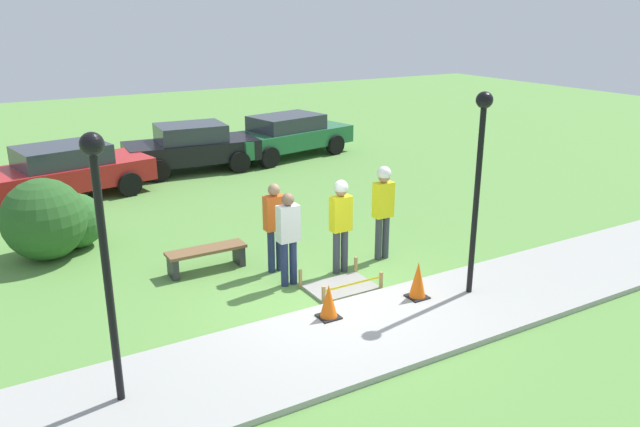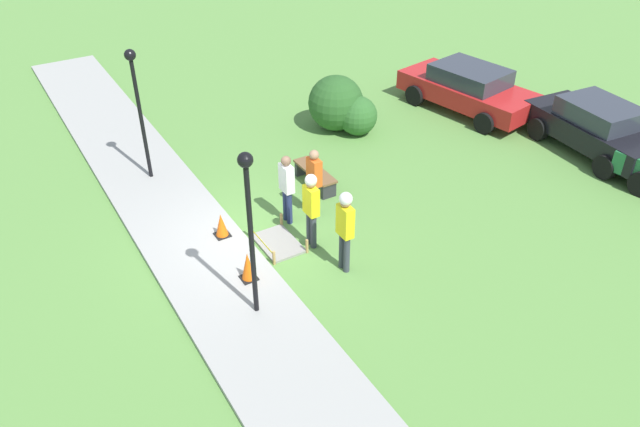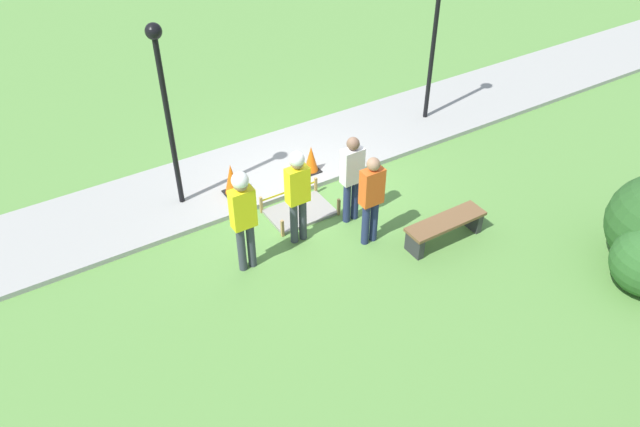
{
  "view_description": "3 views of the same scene",
  "coord_description": "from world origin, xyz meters",
  "px_view_note": "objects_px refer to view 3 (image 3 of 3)",
  "views": [
    {
      "loc": [
        -5.12,
        -8.27,
        4.88
      ],
      "look_at": [
        0.65,
        1.57,
        1.14
      ],
      "focal_mm": 35.0,
      "sensor_mm": 36.0,
      "label": 1
    },
    {
      "loc": [
        10.79,
        -4.53,
        8.61
      ],
      "look_at": [
        0.83,
        1.45,
        0.74
      ],
      "focal_mm": 35.0,
      "sensor_mm": 36.0,
      "label": 2
    },
    {
      "loc": [
        5.11,
        8.73,
        7.3
      ],
      "look_at": [
        0.91,
        1.95,
        1.1
      ],
      "focal_mm": 35.0,
      "sensor_mm": 36.0,
      "label": 3
    }
  ],
  "objects_px": {
    "traffic_cone_far_patch": "(231,179)",
    "lamppost_far": "(436,20)",
    "worker_assistant": "(298,189)",
    "lamppost_near": "(164,91)",
    "worker_supervisor": "(243,212)",
    "traffic_cone_near_patch": "(311,159)",
    "bystander_in_orange_shirt": "(371,196)",
    "park_bench": "(445,226)",
    "bystander_in_gray_shirt": "(352,175)"
  },
  "relations": [
    {
      "from": "traffic_cone_far_patch",
      "to": "lamppost_far",
      "type": "distance_m",
      "value": 5.56
    },
    {
      "from": "worker_assistant",
      "to": "lamppost_far",
      "type": "xyz_separation_m",
      "value": [
        -4.73,
        -2.2,
        1.29
      ]
    },
    {
      "from": "traffic_cone_far_patch",
      "to": "lamppost_near",
      "type": "distance_m",
      "value": 2.24
    },
    {
      "from": "lamppost_far",
      "to": "worker_supervisor",
      "type": "bearing_deg",
      "value": 22.1
    },
    {
      "from": "traffic_cone_near_patch",
      "to": "bystander_in_orange_shirt",
      "type": "distance_m",
      "value": 2.44
    },
    {
      "from": "lamppost_far",
      "to": "worker_assistant",
      "type": "bearing_deg",
      "value": 24.97
    },
    {
      "from": "bystander_in_orange_shirt",
      "to": "lamppost_far",
      "type": "xyz_separation_m",
      "value": [
        -3.68,
        -2.9,
        1.41
      ]
    },
    {
      "from": "park_bench",
      "to": "lamppost_near",
      "type": "xyz_separation_m",
      "value": [
        3.61,
        -3.48,
        2.12
      ]
    },
    {
      "from": "lamppost_far",
      "to": "park_bench",
      "type": "bearing_deg",
      "value": 54.98
    },
    {
      "from": "traffic_cone_near_patch",
      "to": "park_bench",
      "type": "relative_size",
      "value": 0.37
    },
    {
      "from": "traffic_cone_far_patch",
      "to": "worker_supervisor",
      "type": "height_order",
      "value": "worker_supervisor"
    },
    {
      "from": "traffic_cone_near_patch",
      "to": "bystander_in_gray_shirt",
      "type": "relative_size",
      "value": 0.33
    },
    {
      "from": "traffic_cone_far_patch",
      "to": "worker_supervisor",
      "type": "bearing_deg",
      "value": 71.54
    },
    {
      "from": "park_bench",
      "to": "traffic_cone_near_patch",
      "type": "bearing_deg",
      "value": -72.83
    },
    {
      "from": "traffic_cone_near_patch",
      "to": "bystander_in_gray_shirt",
      "type": "distance_m",
      "value": 1.77
    },
    {
      "from": "traffic_cone_far_patch",
      "to": "worker_assistant",
      "type": "relative_size",
      "value": 0.36
    },
    {
      "from": "traffic_cone_near_patch",
      "to": "park_bench",
      "type": "xyz_separation_m",
      "value": [
        -0.94,
        3.05,
        -0.07
      ]
    },
    {
      "from": "traffic_cone_far_patch",
      "to": "bystander_in_gray_shirt",
      "type": "xyz_separation_m",
      "value": [
        -1.58,
        1.8,
        0.58
      ]
    },
    {
      "from": "lamppost_near",
      "to": "lamppost_far",
      "type": "relative_size",
      "value": 1.01
    },
    {
      "from": "bystander_in_gray_shirt",
      "to": "worker_supervisor",
      "type": "bearing_deg",
      "value": 4.37
    },
    {
      "from": "traffic_cone_near_patch",
      "to": "lamppost_far",
      "type": "height_order",
      "value": "lamppost_far"
    },
    {
      "from": "traffic_cone_far_patch",
      "to": "worker_supervisor",
      "type": "relative_size",
      "value": 0.34
    },
    {
      "from": "worker_assistant",
      "to": "lamppost_far",
      "type": "height_order",
      "value": "lamppost_far"
    },
    {
      "from": "worker_supervisor",
      "to": "lamppost_far",
      "type": "distance_m",
      "value": 6.42
    },
    {
      "from": "bystander_in_orange_shirt",
      "to": "bystander_in_gray_shirt",
      "type": "relative_size",
      "value": 1.0
    },
    {
      "from": "lamppost_near",
      "to": "worker_assistant",
      "type": "bearing_deg",
      "value": 123.92
    },
    {
      "from": "traffic_cone_far_patch",
      "to": "lamppost_far",
      "type": "relative_size",
      "value": 0.19
    },
    {
      "from": "traffic_cone_near_patch",
      "to": "worker_supervisor",
      "type": "height_order",
      "value": "worker_supervisor"
    },
    {
      "from": "park_bench",
      "to": "bystander_in_orange_shirt",
      "type": "bearing_deg",
      "value": -31.16
    },
    {
      "from": "traffic_cone_near_patch",
      "to": "worker_supervisor",
      "type": "relative_size",
      "value": 0.3
    },
    {
      "from": "park_bench",
      "to": "bystander_in_gray_shirt",
      "type": "relative_size",
      "value": 0.88
    },
    {
      "from": "worker_supervisor",
      "to": "bystander_in_gray_shirt",
      "type": "relative_size",
      "value": 1.1
    },
    {
      "from": "traffic_cone_far_patch",
      "to": "bystander_in_gray_shirt",
      "type": "bearing_deg",
      "value": 131.28
    },
    {
      "from": "traffic_cone_near_patch",
      "to": "traffic_cone_far_patch",
      "type": "relative_size",
      "value": 0.88
    },
    {
      "from": "worker_assistant",
      "to": "traffic_cone_far_patch",
      "type": "bearing_deg",
      "value": -75.87
    },
    {
      "from": "worker_supervisor",
      "to": "worker_assistant",
      "type": "distance_m",
      "value": 1.12
    },
    {
      "from": "bystander_in_gray_shirt",
      "to": "worker_assistant",
      "type": "bearing_deg",
      "value": 0.09
    },
    {
      "from": "park_bench",
      "to": "bystander_in_orange_shirt",
      "type": "xyz_separation_m",
      "value": [
        1.15,
        -0.7,
        0.69
      ]
    },
    {
      "from": "lamppost_near",
      "to": "park_bench",
      "type": "bearing_deg",
      "value": 136.02
    },
    {
      "from": "bystander_in_orange_shirt",
      "to": "lamppost_near",
      "type": "distance_m",
      "value": 3.97
    },
    {
      "from": "worker_assistant",
      "to": "lamppost_far",
      "type": "distance_m",
      "value": 5.37
    },
    {
      "from": "bystander_in_gray_shirt",
      "to": "bystander_in_orange_shirt",
      "type": "bearing_deg",
      "value": 84.09
    },
    {
      "from": "traffic_cone_near_patch",
      "to": "lamppost_near",
      "type": "height_order",
      "value": "lamppost_near"
    },
    {
      "from": "bystander_in_orange_shirt",
      "to": "lamppost_far",
      "type": "distance_m",
      "value": 4.89
    },
    {
      "from": "lamppost_near",
      "to": "traffic_cone_far_patch",
      "type": "bearing_deg",
      "value": 163.38
    },
    {
      "from": "traffic_cone_near_patch",
      "to": "lamppost_near",
      "type": "distance_m",
      "value": 3.39
    },
    {
      "from": "bystander_in_gray_shirt",
      "to": "lamppost_near",
      "type": "relative_size",
      "value": 0.5
    },
    {
      "from": "lamppost_far",
      "to": "lamppost_near",
      "type": "bearing_deg",
      "value": 1.13
    },
    {
      "from": "traffic_cone_far_patch",
      "to": "park_bench",
      "type": "relative_size",
      "value": 0.43
    },
    {
      "from": "worker_supervisor",
      "to": "lamppost_near",
      "type": "distance_m",
      "value": 2.59
    }
  ]
}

